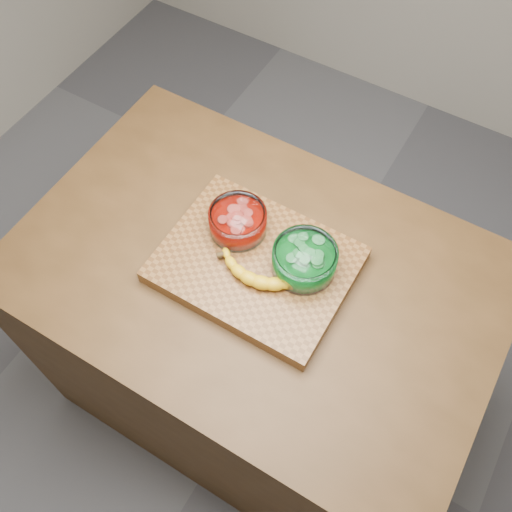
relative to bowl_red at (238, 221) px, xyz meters
The scene contains 6 objects.
ground 0.98m from the bowl_red, 33.42° to the right, with size 3.50×3.50×0.00m, color #57575C.
counter 0.53m from the bowl_red, 33.42° to the right, with size 1.20×0.80×0.90m, color #4A2F16.
cutting_board 0.11m from the bowl_red, 33.42° to the right, with size 0.45×0.35×0.04m, color brown.
bowl_red is the anchor object (origin of this frame).
bowl_green 0.19m from the bowl_red, ahead, with size 0.15×0.15×0.07m.
banana 0.14m from the bowl_red, 31.64° to the right, with size 0.25×0.14×0.04m, color gold, non-canonical shape.
Camera 1 is at (0.36, -0.60, 2.11)m, focal length 40.00 mm.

